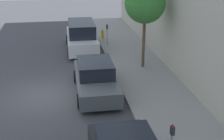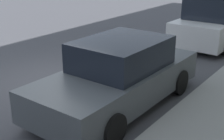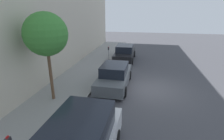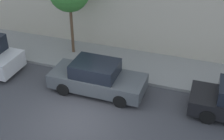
{
  "view_description": "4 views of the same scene",
  "coord_description": "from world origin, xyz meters",
  "px_view_note": "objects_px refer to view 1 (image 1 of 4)",
  "views": [
    {
      "loc": [
        0.83,
        -13.42,
        6.37
      ],
      "look_at": [
        3.11,
        0.19,
        1.0
      ],
      "focal_mm": 50.0,
      "sensor_mm": 36.0,
      "label": 1
    },
    {
      "loc": [
        6.05,
        -5.42,
        3.25
      ],
      "look_at": [
        2.39,
        -0.47,
        1.0
      ],
      "focal_mm": 50.0,
      "sensor_mm": 36.0,
      "label": 2
    },
    {
      "loc": [
        0.37,
        10.58,
        4.87
      ],
      "look_at": [
        2.54,
        -0.4,
        1.0
      ],
      "focal_mm": 28.0,
      "sensor_mm": 36.0,
      "label": 3
    },
    {
      "loc": [
        -9.13,
        -4.75,
        8.69
      ],
      "look_at": [
        2.76,
        -0.62,
        1.0
      ],
      "focal_mm": 50.0,
      "sensor_mm": 36.0,
      "label": 4
    }
  ],
  "objects_px": {
    "parked_sedan_second": "(96,78)",
    "fire_hydrant": "(103,34)",
    "parking_meter_near": "(172,140)",
    "street_tree": "(145,3)",
    "parked_minivan_third": "(82,36)",
    "parking_meter_far": "(107,32)"
  },
  "relations": [
    {
      "from": "parking_meter_far",
      "to": "street_tree",
      "type": "xyz_separation_m",
      "value": [
        1.33,
        -4.66,
        2.67
      ]
    },
    {
      "from": "parking_meter_far",
      "to": "street_tree",
      "type": "bearing_deg",
      "value": -74.03
    },
    {
      "from": "parking_meter_far",
      "to": "fire_hydrant",
      "type": "bearing_deg",
      "value": 93.63
    },
    {
      "from": "parking_meter_far",
      "to": "parked_sedan_second",
      "type": "bearing_deg",
      "value": -102.78
    },
    {
      "from": "parked_minivan_third",
      "to": "fire_hydrant",
      "type": "bearing_deg",
      "value": 50.47
    },
    {
      "from": "parked_minivan_third",
      "to": "fire_hydrant",
      "type": "height_order",
      "value": "parked_minivan_third"
    },
    {
      "from": "parked_minivan_third",
      "to": "fire_hydrant",
      "type": "xyz_separation_m",
      "value": [
        1.69,
        2.05,
        -0.43
      ]
    },
    {
      "from": "parked_minivan_third",
      "to": "street_tree",
      "type": "bearing_deg",
      "value": -53.25
    },
    {
      "from": "parked_sedan_second",
      "to": "fire_hydrant",
      "type": "distance_m",
      "value": 9.04
    },
    {
      "from": "fire_hydrant",
      "to": "parked_sedan_second",
      "type": "bearing_deg",
      "value": -99.95
    },
    {
      "from": "parked_minivan_third",
      "to": "parked_sedan_second",
      "type": "bearing_deg",
      "value": -88.91
    },
    {
      "from": "parking_meter_near",
      "to": "parked_sedan_second",
      "type": "bearing_deg",
      "value": 106.12
    },
    {
      "from": "parking_meter_near",
      "to": "street_tree",
      "type": "height_order",
      "value": "street_tree"
    },
    {
      "from": "parking_meter_far",
      "to": "fire_hydrant",
      "type": "relative_size",
      "value": 2.09
    },
    {
      "from": "parked_sedan_second",
      "to": "fire_hydrant",
      "type": "bearing_deg",
      "value": 80.05
    },
    {
      "from": "parked_minivan_third",
      "to": "parking_meter_near",
      "type": "height_order",
      "value": "parked_minivan_third"
    },
    {
      "from": "parked_sedan_second",
      "to": "street_tree",
      "type": "xyz_separation_m",
      "value": [
        2.99,
        2.67,
        2.98
      ]
    },
    {
      "from": "parked_sedan_second",
      "to": "parking_meter_near",
      "type": "relative_size",
      "value": 3.39
    },
    {
      "from": "parked_minivan_third",
      "to": "fire_hydrant",
      "type": "relative_size",
      "value": 7.14
    },
    {
      "from": "parked_sedan_second",
      "to": "parking_meter_near",
      "type": "distance_m",
      "value": 5.99
    },
    {
      "from": "parked_sedan_second",
      "to": "street_tree",
      "type": "height_order",
      "value": "street_tree"
    },
    {
      "from": "street_tree",
      "to": "parked_minivan_third",
      "type": "bearing_deg",
      "value": 126.75
    }
  ]
}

